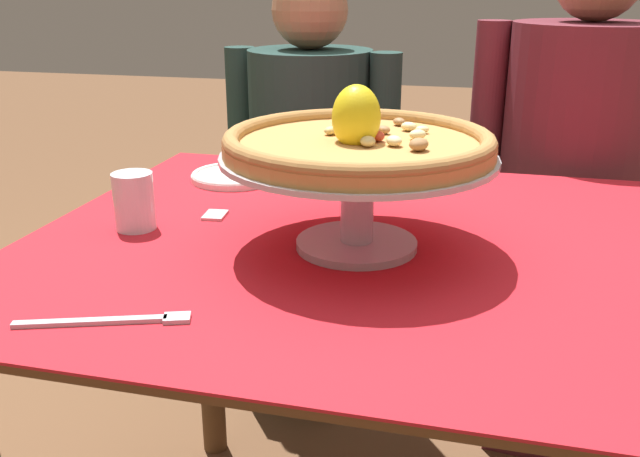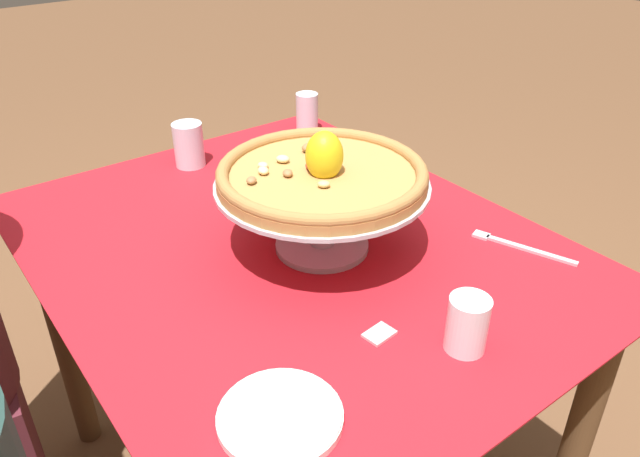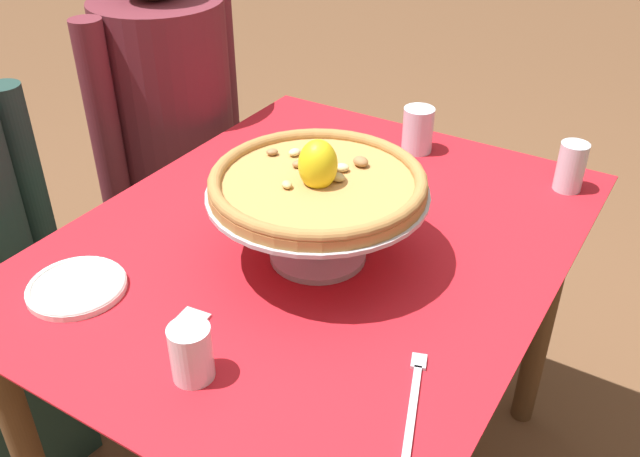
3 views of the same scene
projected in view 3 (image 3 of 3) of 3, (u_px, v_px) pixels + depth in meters
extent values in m
cylinder|color=brown|center=(544.00, 316.00, 1.81)|extent=(0.06, 0.06, 0.74)
cylinder|color=brown|center=(296.00, 231.00, 2.14)|extent=(0.06, 0.06, 0.74)
cube|color=brown|center=(316.00, 244.00, 1.41)|extent=(1.12, 0.89, 0.02)
cube|color=red|center=(316.00, 238.00, 1.40)|extent=(1.16, 0.93, 0.00)
cylinder|color=#B7B7C1|center=(318.00, 254.00, 1.34)|extent=(0.19, 0.19, 0.01)
cylinder|color=#B7B7C1|center=(318.00, 223.00, 1.30)|extent=(0.05, 0.05, 0.13)
cylinder|color=#B7B7C1|center=(318.00, 192.00, 1.27)|extent=(0.41, 0.41, 0.01)
cylinder|color=#BC8447|center=(318.00, 186.00, 1.26)|extent=(0.40, 0.40, 0.02)
torus|color=#A6743E|center=(318.00, 179.00, 1.25)|extent=(0.40, 0.40, 0.02)
ellipsoid|color=beige|center=(326.00, 155.00, 1.32)|extent=(0.03, 0.03, 0.01)
ellipsoid|color=tan|center=(338.00, 177.00, 1.25)|extent=(0.02, 0.03, 0.01)
ellipsoid|color=#996B42|center=(272.00, 152.00, 1.33)|extent=(0.03, 0.03, 0.01)
ellipsoid|color=beige|center=(307.00, 150.00, 1.34)|extent=(0.03, 0.02, 0.01)
ellipsoid|color=#C63D28|center=(322.00, 171.00, 1.27)|extent=(0.04, 0.04, 0.02)
ellipsoid|color=#996B42|center=(361.00, 161.00, 1.30)|extent=(0.03, 0.04, 0.02)
ellipsoid|color=tan|center=(287.00, 185.00, 1.23)|extent=(0.03, 0.03, 0.01)
ellipsoid|color=beige|center=(295.00, 152.00, 1.33)|extent=(0.03, 0.03, 0.01)
ellipsoid|color=beige|center=(343.00, 167.00, 1.28)|extent=(0.03, 0.03, 0.01)
ellipsoid|color=#996B42|center=(298.00, 164.00, 1.29)|extent=(0.03, 0.03, 0.01)
ellipsoid|color=yellow|center=(318.00, 165.00, 1.23)|extent=(0.08, 0.08, 0.09)
cylinder|color=white|center=(191.00, 353.00, 1.05)|extent=(0.07, 0.07, 0.09)
cylinder|color=silver|center=(193.00, 362.00, 1.06)|extent=(0.06, 0.06, 0.06)
cylinder|color=silver|center=(418.00, 130.00, 1.69)|extent=(0.08, 0.08, 0.11)
cylinder|color=silver|center=(417.00, 137.00, 1.70)|extent=(0.07, 0.07, 0.07)
cylinder|color=silver|center=(571.00, 167.00, 1.53)|extent=(0.06, 0.06, 0.11)
cylinder|color=silver|center=(570.00, 173.00, 1.54)|extent=(0.05, 0.05, 0.08)
cylinder|color=white|center=(77.00, 288.00, 1.25)|extent=(0.18, 0.18, 0.01)
torus|color=white|center=(76.00, 285.00, 1.25)|extent=(0.17, 0.17, 0.01)
cube|color=#B7B7C1|center=(412.00, 410.00, 1.01)|extent=(0.18, 0.07, 0.01)
cube|color=#B7B7C1|center=(419.00, 362.00, 1.10)|extent=(0.04, 0.03, 0.01)
cube|color=beige|center=(194.00, 317.00, 1.19)|extent=(0.04, 0.05, 0.00)
cube|color=#1E3833|center=(3.00, 389.00, 1.78)|extent=(0.31, 0.35, 0.46)
cylinder|color=#1E3833|center=(25.00, 176.00, 1.62)|extent=(0.08, 0.08, 0.45)
cube|color=maroon|center=(189.00, 262.00, 2.23)|extent=(0.31, 0.35, 0.47)
cylinder|color=maroon|center=(169.00, 107.00, 1.94)|extent=(0.39, 0.39, 0.59)
cylinder|color=maroon|center=(103.00, 118.00, 1.77)|extent=(0.08, 0.08, 0.50)
cylinder|color=maroon|center=(222.00, 70.00, 2.05)|extent=(0.08, 0.08, 0.50)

